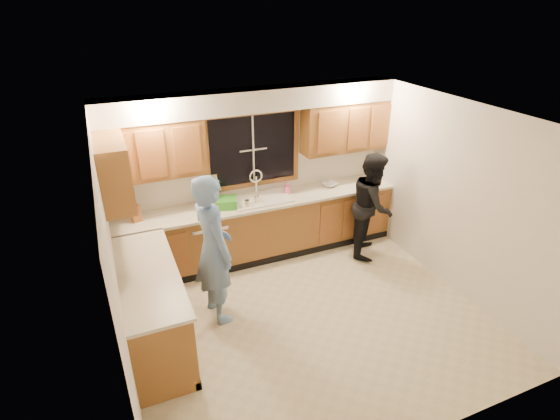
% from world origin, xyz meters
% --- Properties ---
extents(floor, '(4.20, 4.20, 0.00)m').
position_xyz_m(floor, '(0.00, 0.00, 0.00)').
color(floor, beige).
rests_on(floor, ground).
extents(ceiling, '(4.20, 4.20, 0.00)m').
position_xyz_m(ceiling, '(0.00, 0.00, 2.50)').
color(ceiling, white).
extents(wall_back, '(4.20, 0.00, 4.20)m').
position_xyz_m(wall_back, '(0.00, 1.90, 1.25)').
color(wall_back, white).
rests_on(wall_back, ground).
extents(wall_left, '(0.00, 3.80, 3.80)m').
position_xyz_m(wall_left, '(-2.10, 0.00, 1.25)').
color(wall_left, white).
rests_on(wall_left, ground).
extents(wall_right, '(0.00, 3.80, 3.80)m').
position_xyz_m(wall_right, '(2.10, 0.00, 1.25)').
color(wall_right, white).
rests_on(wall_right, ground).
extents(base_cabinets_back, '(4.20, 0.60, 0.88)m').
position_xyz_m(base_cabinets_back, '(0.00, 1.60, 0.44)').
color(base_cabinets_back, '#925D2A').
rests_on(base_cabinets_back, ground).
extents(base_cabinets_left, '(0.60, 1.90, 0.88)m').
position_xyz_m(base_cabinets_left, '(-1.80, 0.35, 0.44)').
color(base_cabinets_left, '#925D2A').
rests_on(base_cabinets_left, ground).
extents(countertop_back, '(4.20, 0.63, 0.04)m').
position_xyz_m(countertop_back, '(0.00, 1.58, 0.90)').
color(countertop_back, beige).
rests_on(countertop_back, base_cabinets_back).
extents(countertop_left, '(0.63, 1.90, 0.04)m').
position_xyz_m(countertop_left, '(-1.79, 0.35, 0.90)').
color(countertop_left, beige).
rests_on(countertop_left, base_cabinets_left).
extents(upper_cabinets_left, '(1.35, 0.33, 0.75)m').
position_xyz_m(upper_cabinets_left, '(-1.43, 1.73, 1.83)').
color(upper_cabinets_left, '#925D2A').
rests_on(upper_cabinets_left, wall_back).
extents(upper_cabinets_right, '(1.35, 0.33, 0.75)m').
position_xyz_m(upper_cabinets_right, '(1.43, 1.73, 1.83)').
color(upper_cabinets_right, '#925D2A').
rests_on(upper_cabinets_right, wall_back).
extents(upper_cabinets_return, '(0.33, 0.90, 0.75)m').
position_xyz_m(upper_cabinets_return, '(-1.94, 1.12, 1.83)').
color(upper_cabinets_return, '#925D2A').
rests_on(upper_cabinets_return, wall_left).
extents(soffit, '(4.20, 0.35, 0.30)m').
position_xyz_m(soffit, '(0.00, 1.72, 2.35)').
color(soffit, beige).
rests_on(soffit, wall_back).
extents(window_frame, '(1.44, 0.03, 1.14)m').
position_xyz_m(window_frame, '(0.00, 1.89, 1.60)').
color(window_frame, black).
rests_on(window_frame, wall_back).
extents(sink, '(0.86, 0.52, 0.57)m').
position_xyz_m(sink, '(0.00, 1.60, 0.86)').
color(sink, white).
rests_on(sink, countertop_back).
extents(dishwasher, '(0.60, 0.56, 0.82)m').
position_xyz_m(dishwasher, '(-0.85, 1.59, 0.41)').
color(dishwasher, silver).
rests_on(dishwasher, floor).
extents(stove, '(0.58, 0.75, 0.90)m').
position_xyz_m(stove, '(-1.80, -0.22, 0.45)').
color(stove, silver).
rests_on(stove, floor).
extents(man, '(0.55, 0.75, 1.88)m').
position_xyz_m(man, '(-1.01, 0.49, 0.94)').
color(man, '#6A92C8').
rests_on(man, floor).
extents(woman, '(0.95, 0.99, 1.61)m').
position_xyz_m(woman, '(1.55, 1.02, 0.80)').
color(woman, black).
rests_on(woman, floor).
extents(knife_block, '(0.14, 0.13, 0.22)m').
position_xyz_m(knife_block, '(-1.75, 1.62, 1.03)').
color(knife_block, '#A05E2C').
rests_on(knife_block, countertop_back).
extents(cutting_board, '(0.30, 0.13, 0.39)m').
position_xyz_m(cutting_board, '(-0.71, 1.82, 1.12)').
color(cutting_board, tan).
rests_on(cutting_board, countertop_back).
extents(dish_crate, '(0.34, 0.33, 0.13)m').
position_xyz_m(dish_crate, '(-0.53, 1.57, 0.99)').
color(dish_crate, green).
rests_on(dish_crate, countertop_back).
extents(soap_bottle, '(0.10, 0.11, 0.18)m').
position_xyz_m(soap_bottle, '(0.45, 1.66, 1.01)').
color(soap_bottle, pink).
rests_on(soap_bottle, countertop_back).
extents(bowl, '(0.30, 0.30, 0.06)m').
position_xyz_m(bowl, '(1.18, 1.66, 0.95)').
color(bowl, silver).
rests_on(bowl, countertop_back).
extents(can_left, '(0.08, 0.08, 0.12)m').
position_xyz_m(can_left, '(-0.27, 1.42, 0.98)').
color(can_left, beige).
rests_on(can_left, countertop_back).
extents(can_right, '(0.09, 0.09, 0.13)m').
position_xyz_m(can_right, '(-0.11, 1.49, 0.98)').
color(can_right, beige).
rests_on(can_right, countertop_back).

